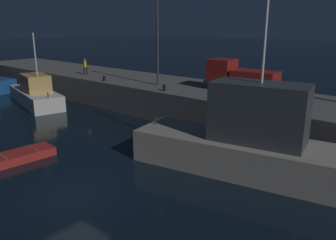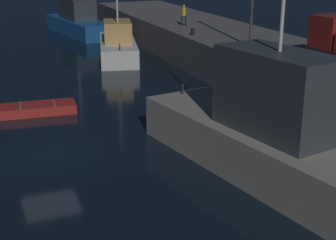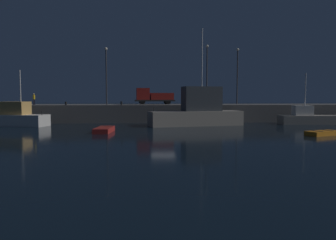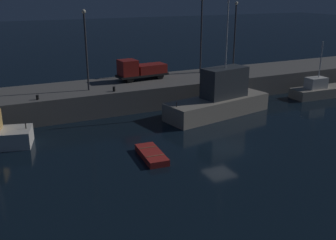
{
  "view_description": "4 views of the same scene",
  "coord_description": "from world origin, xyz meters",
  "px_view_note": "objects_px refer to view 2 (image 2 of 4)",
  "views": [
    {
      "loc": [
        13.1,
        -8.25,
        8.02
      ],
      "look_at": [
        -2.17,
        9.57,
        1.3
      ],
      "focal_mm": 36.53,
      "sensor_mm": 36.0,
      "label": 1
    },
    {
      "loc": [
        21.12,
        -2.52,
        8.61
      ],
      "look_at": [
        -0.56,
        5.94,
        0.71
      ],
      "focal_mm": 54.04,
      "sensor_mm": 36.0,
      "label": 2
    },
    {
      "loc": [
        -1.83,
        -33.91,
        3.74
      ],
      "look_at": [
        0.93,
        6.04,
        0.85
      ],
      "focal_mm": 34.69,
      "sensor_mm": 36.0,
      "label": 3
    },
    {
      "loc": [
        -17.27,
        -26.06,
        12.74
      ],
      "look_at": [
        -1.79,
        6.7,
        0.67
      ],
      "focal_mm": 41.74,
      "sensor_mm": 36.0,
      "label": 4
    }
  ],
  "objects_px": {
    "fishing_boat_blue": "(263,131)",
    "fishing_boat_orange": "(118,45)",
    "dockworker": "(184,14)",
    "bollard_central": "(193,32)",
    "fishing_trawler_red": "(78,21)",
    "dinghy_orange_near": "(38,109)",
    "bollard_west": "(244,50)"
  },
  "relations": [
    {
      "from": "fishing_trawler_red",
      "to": "bollard_central",
      "type": "relative_size",
      "value": 25.91
    },
    {
      "from": "fishing_boat_blue",
      "to": "dockworker",
      "type": "distance_m",
      "value": 23.66
    },
    {
      "from": "dockworker",
      "to": "bollard_central",
      "type": "xyz_separation_m",
      "value": [
        4.83,
        -1.34,
        -0.72
      ]
    },
    {
      "from": "fishing_trawler_red",
      "to": "bollard_west",
      "type": "xyz_separation_m",
      "value": [
        27.24,
        4.54,
        1.46
      ]
    },
    {
      "from": "bollard_west",
      "to": "fishing_trawler_red",
      "type": "bearing_deg",
      "value": -170.54
    },
    {
      "from": "bollard_west",
      "to": "bollard_central",
      "type": "relative_size",
      "value": 1.1
    },
    {
      "from": "fishing_trawler_red",
      "to": "dinghy_orange_near",
      "type": "distance_m",
      "value": 27.44
    },
    {
      "from": "fishing_trawler_red",
      "to": "bollard_west",
      "type": "relative_size",
      "value": 23.58
    },
    {
      "from": "fishing_boat_blue",
      "to": "fishing_boat_orange",
      "type": "height_order",
      "value": "fishing_boat_blue"
    },
    {
      "from": "dinghy_orange_near",
      "to": "fishing_boat_blue",
      "type": "bearing_deg",
      "value": 33.94
    },
    {
      "from": "fishing_boat_orange",
      "to": "bollard_west",
      "type": "bearing_deg",
      "value": 16.56
    },
    {
      "from": "fishing_boat_blue",
      "to": "bollard_central",
      "type": "distance_m",
      "value": 18.61
    },
    {
      "from": "fishing_boat_orange",
      "to": "bollard_west",
      "type": "xyz_separation_m",
      "value": [
        13.67,
        4.06,
        1.7
      ]
    },
    {
      "from": "dockworker",
      "to": "bollard_central",
      "type": "relative_size",
      "value": 3.58
    },
    {
      "from": "dockworker",
      "to": "fishing_boat_orange",
      "type": "bearing_deg",
      "value": -100.88
    },
    {
      "from": "fishing_boat_orange",
      "to": "fishing_boat_blue",
      "type": "bearing_deg",
      "value": -1.85
    },
    {
      "from": "fishing_trawler_red",
      "to": "fishing_boat_blue",
      "type": "xyz_separation_m",
      "value": [
        37.37,
        -0.29,
        0.37
      ]
    },
    {
      "from": "bollard_west",
      "to": "bollard_central",
      "type": "distance_m",
      "value": 7.79
    },
    {
      "from": "fishing_boat_orange",
      "to": "dinghy_orange_near",
      "type": "distance_m",
      "value": 15.17
    },
    {
      "from": "fishing_trawler_red",
      "to": "fishing_boat_orange",
      "type": "xyz_separation_m",
      "value": [
        13.57,
        0.47,
        -0.24
      ]
    },
    {
      "from": "fishing_trawler_red",
      "to": "bollard_west",
      "type": "height_order",
      "value": "fishing_trawler_red"
    },
    {
      "from": "fishing_boat_orange",
      "to": "dockworker",
      "type": "height_order",
      "value": "fishing_boat_orange"
    },
    {
      "from": "fishing_boat_orange",
      "to": "dinghy_orange_near",
      "type": "bearing_deg",
      "value": -32.85
    },
    {
      "from": "fishing_boat_orange",
      "to": "bollard_central",
      "type": "bearing_deg",
      "value": 35.01
    },
    {
      "from": "dinghy_orange_near",
      "to": "dockworker",
      "type": "distance_m",
      "value": 18.27
    },
    {
      "from": "dockworker",
      "to": "bollard_central",
      "type": "distance_m",
      "value": 5.06
    },
    {
      "from": "fishing_boat_blue",
      "to": "bollard_west",
      "type": "bearing_deg",
      "value": 154.51
    },
    {
      "from": "fishing_trawler_red",
      "to": "fishing_boat_blue",
      "type": "distance_m",
      "value": 37.38
    },
    {
      "from": "dinghy_orange_near",
      "to": "dockworker",
      "type": "height_order",
      "value": "dockworker"
    },
    {
      "from": "bollard_central",
      "to": "fishing_trawler_red",
      "type": "bearing_deg",
      "value": -166.73
    },
    {
      "from": "fishing_boat_blue",
      "to": "bollard_central",
      "type": "bearing_deg",
      "value": 164.77
    },
    {
      "from": "fishing_boat_blue",
      "to": "fishing_boat_orange",
      "type": "bearing_deg",
      "value": 178.15
    }
  ]
}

